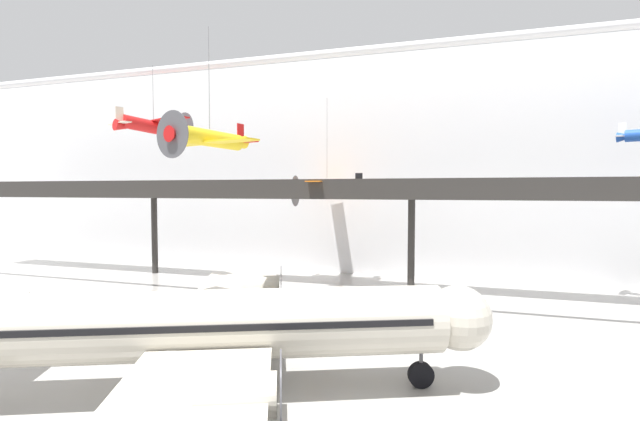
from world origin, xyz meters
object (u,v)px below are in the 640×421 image
airliner_silver_main (195,326)px  suspended_plane_orange_highwing (327,187)px  suspended_plane_red_highwing (154,127)px  suspended_plane_yellow_lowwing (210,139)px

airliner_silver_main → suspended_plane_orange_highwing: size_ratio=2.86×
suspended_plane_orange_highwing → suspended_plane_red_highwing: suspended_plane_red_highwing is taller
suspended_plane_yellow_lowwing → suspended_plane_red_highwing: bearing=-108.7°
suspended_plane_orange_highwing → suspended_plane_yellow_lowwing: size_ratio=1.42×
suspended_plane_orange_highwing → suspended_plane_red_highwing: (-10.29, -14.89, 4.82)m
airliner_silver_main → suspended_plane_yellow_lowwing: size_ratio=4.07×
airliner_silver_main → suspended_plane_yellow_lowwing: bearing=92.1°
suspended_plane_orange_highwing → suspended_plane_yellow_lowwing: bearing=82.5°
suspended_plane_yellow_lowwing → suspended_plane_red_highwing: 10.76m
suspended_plane_orange_highwing → suspended_plane_red_highwing: 18.74m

